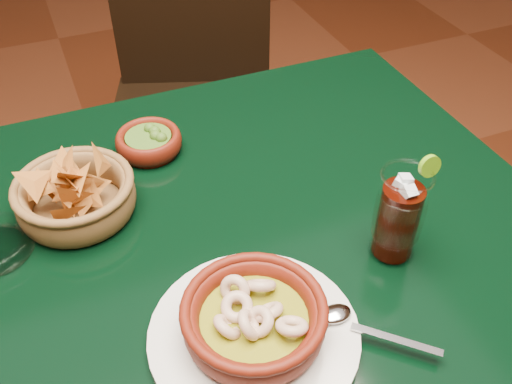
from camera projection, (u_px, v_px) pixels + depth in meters
name	position (u px, v px, depth m)	size (l,w,h in m)	color
dining_table	(171.00, 280.00, 0.92)	(1.20, 0.80, 0.75)	black
dining_chair	(194.00, 93.00, 1.56)	(0.58, 0.58, 0.97)	black
shrimp_plate	(254.00, 323.00, 0.70)	(0.33, 0.27, 0.08)	silver
chip_basket	(75.00, 196.00, 0.88)	(0.22, 0.22, 0.13)	brown
guacamole_ramekin	(149.00, 141.00, 1.00)	(0.13, 0.13, 0.05)	#541309
cola_drink	(399.00, 216.00, 0.79)	(0.14, 0.14, 0.17)	white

